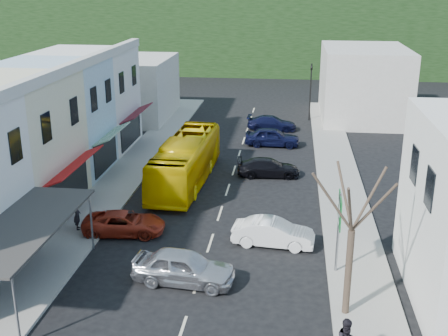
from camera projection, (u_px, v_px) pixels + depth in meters
The scene contains 18 objects.
ground at pixel (210, 243), 29.86m from camera, with size 120.00×120.00×0.00m, color black.
sidewalk_left at pixel (127, 174), 40.10m from camera, with size 3.00×52.00×0.15m, color gray.
sidewalk_right at pixel (340, 183), 38.37m from camera, with size 3.00×52.00×0.15m, color gray.
shopfront_row at pixel (22, 138), 34.72m from camera, with size 8.25×30.00×8.00m.
distant_block_left at pixel (130, 88), 55.67m from camera, with size 8.00×10.00×6.00m, color #B7B2A8.
distant_block_right at pixel (363, 83), 55.68m from camera, with size 8.00×12.00×7.00m, color #B7B2A8.
hillside at pixel (260, 22), 89.07m from camera, with size 80.00×26.00×14.00m.
bus at pixel (186, 161), 38.15m from camera, with size 2.50×11.60×3.10m, color #ECC104.
car_silver at pixel (184, 269), 25.74m from camera, with size 1.80×4.40×1.40m, color silver.
car_white at pixel (273, 233), 29.41m from camera, with size 1.80×4.40×1.40m, color white.
car_red at pixel (124, 222), 30.74m from camera, with size 1.90×4.60×1.40m, color maroon.
car_black_near at pixel (268, 167), 39.74m from camera, with size 1.84×4.50×1.40m, color black.
car_navy_mid at pixel (272, 138), 46.95m from camera, with size 1.80×4.40×1.40m, color black.
car_navy_far at pixel (272, 123), 51.90m from camera, with size 1.84×4.50×1.40m, color black.
pedestrian_left at pixel (77, 215), 30.92m from camera, with size 0.60×0.40×1.70m, color black.
direction_sign at pixel (338, 234), 26.13m from camera, with size 0.24×1.84×4.08m, color #0D5F23, non-canonical shape.
street_tree at pixel (352, 230), 22.21m from camera, with size 3.23×3.23×7.78m, color #352920, non-canonical shape.
traffic_signal at pixel (310, 92), 54.87m from camera, with size 0.74×1.20×5.59m, color black, non-canonical shape.
Camera 1 is at (4.01, -26.72, 13.36)m, focal length 45.00 mm.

